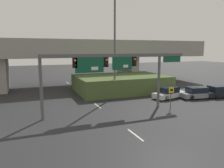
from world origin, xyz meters
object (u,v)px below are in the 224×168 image
Objects in this scene: speed_limit_sign at (171,95)px; parked_sedan_far_right at (220,92)px; parked_sedan_near_right at (169,93)px; parked_sedan_mid_right at (197,93)px; signal_gantry at (114,65)px; highway_light_pole_near at (115,33)px.

speed_limit_sign is 0.49× the size of parked_sedan_far_right.
parked_sedan_near_right is 1.00× the size of parked_sedan_mid_right.
speed_limit_sign is 10.07m from parked_sedan_far_right.
signal_gantry reaches higher than parked_sedan_mid_right.
signal_gantry is 6.74m from speed_limit_sign.
highway_light_pole_near is 3.30× the size of parked_sedan_near_right.
highway_light_pole_near is at bearing 141.59° from parked_sedan_near_right.
signal_gantry is 13.00m from parked_sedan_mid_right.
signal_gantry is 3.06× the size of parked_sedan_far_right.
parked_sedan_near_right is at bearing 18.88° from signal_gantry.
parked_sedan_mid_right is at bearing -25.52° from highway_light_pole_near.
signal_gantry is 10.23m from parked_sedan_near_right.
parked_sedan_far_right is (12.78, -5.06, -7.49)m from highway_light_pole_near.
signal_gantry is 3.17× the size of parked_sedan_near_right.
parked_sedan_near_right is 0.97× the size of parked_sedan_far_right.
speed_limit_sign is 0.51× the size of parked_sedan_near_right.
signal_gantry reaches higher than parked_sedan_near_right.
parked_sedan_mid_right is at bearing 25.91° from speed_limit_sign.
highway_light_pole_near is (2.69, 6.24, 3.49)m from signal_gantry.
parked_sedan_near_right is at bearing 55.31° from speed_limit_sign.
parked_sedan_far_right is (6.57, -1.86, 0.01)m from parked_sedan_near_right.
speed_limit_sign reaches higher than parked_sedan_near_right.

